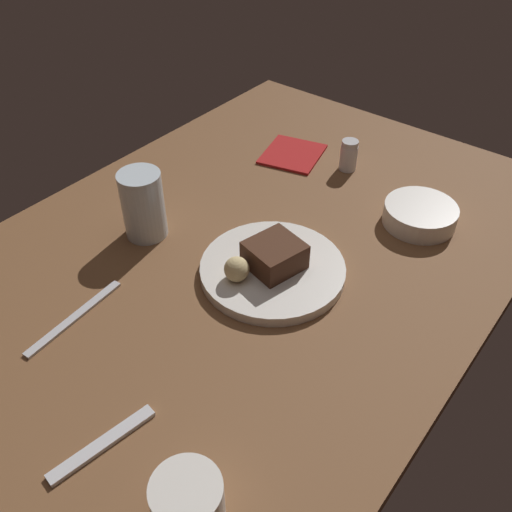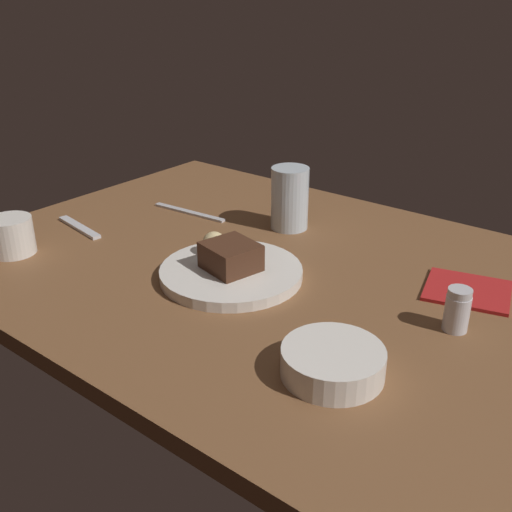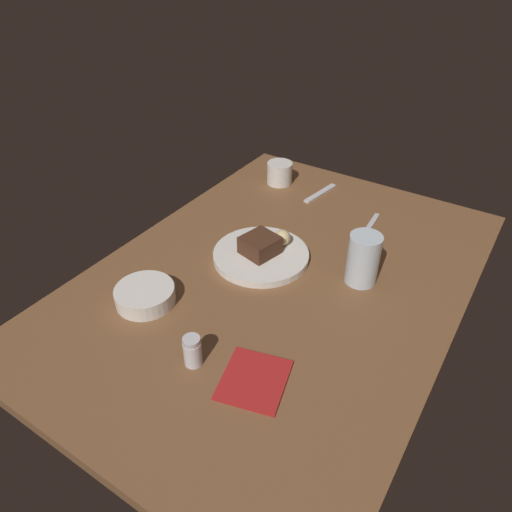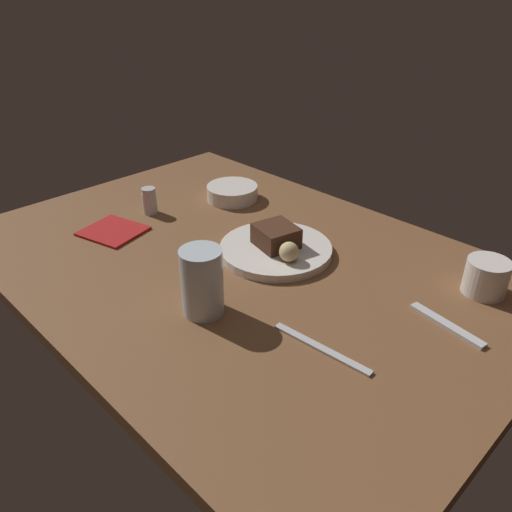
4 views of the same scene
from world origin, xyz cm
name	(u,v)px [view 2 (image 2 of 4)]	position (x,y,z in cm)	size (l,w,h in cm)	color
dining_table	(275,276)	(0.00, 0.00, 1.50)	(120.00, 84.00, 3.00)	brown
dessert_plate	(231,273)	(3.80, 7.67, 3.94)	(24.86, 24.86, 1.87)	white
chocolate_cake_slice	(231,256)	(3.63, 7.88, 7.21)	(8.13, 8.55, 4.67)	#472819
bread_roll	(214,243)	(10.08, 5.00, 6.98)	(4.21, 4.21, 4.21)	#DBC184
salt_shaker	(457,310)	(-33.33, 0.09, 6.35)	(3.71, 3.71, 6.79)	silver
water_glass	(290,198)	(9.36, -17.50, 9.45)	(7.74, 7.74, 12.90)	silver
side_bowl	(333,362)	(-24.98, 20.89, 4.96)	(13.73, 13.73, 3.92)	white
coffee_cup	(11,236)	(42.92, 25.39, 6.53)	(8.25, 8.25, 7.05)	silver
dessert_spoon	(79,227)	(43.20, 10.31, 3.35)	(15.00, 1.80, 0.70)	silver
butter_knife	(189,212)	(31.53, -10.44, 3.25)	(19.00, 1.40, 0.50)	silver
folded_napkin	(467,291)	(-30.56, -12.67, 3.30)	(13.47, 12.22, 0.60)	#B21E1E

